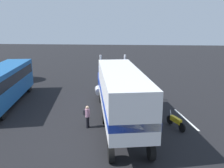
{
  "coord_description": "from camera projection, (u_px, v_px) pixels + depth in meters",
  "views": [
    {
      "loc": [
        -22.78,
        -2.43,
        7.33
      ],
      "look_at": [
        -0.12,
        -0.57,
        1.6
      ],
      "focal_mm": 39.38,
      "sensor_mm": 36.0,
      "label": 1
    }
  ],
  "objects": [
    {
      "name": "ground_plane",
      "position": [
        106.0,
        99.0,
        23.99
      ],
      "size": [
        120.0,
        120.0,
        0.0
      ],
      "primitive_type": "plane",
      "color": "black"
    },
    {
      "name": "person_bystander",
      "position": [
        87.0,
        116.0,
        17.39
      ],
      "size": [
        0.34,
        0.47,
        1.63
      ],
      "color": "black",
      "rests_on": "ground_plane"
    },
    {
      "name": "parked_bus",
      "position": [
        3.0,
        83.0,
        22.05
      ],
      "size": [
        11.25,
        4.13,
        3.4
      ],
      "color": "#1E5999",
      "rests_on": "ground_plane"
    },
    {
      "name": "lane_stripe_near",
      "position": [
        142.0,
        100.0,
        23.73
      ],
      "size": [
        4.37,
        0.82,
        0.01
      ],
      "primitive_type": "cube",
      "rotation": [
        0.0,
        0.0,
        0.15
      ],
      "color": "silver",
      "rests_on": "ground_plane"
    },
    {
      "name": "semi_truck",
      "position": [
        119.0,
        90.0,
        17.95
      ],
      "size": [
        14.38,
        5.13,
        4.5
      ],
      "color": "#193399",
      "rests_on": "ground_plane"
    },
    {
      "name": "lane_stripe_mid",
      "position": [
        186.0,
        119.0,
        19.12
      ],
      "size": [
        4.33,
        1.12,
        0.01
      ],
      "primitive_type": "cube",
      "rotation": [
        0.0,
        0.0,
        0.22
      ],
      "color": "silver",
      "rests_on": "ground_plane"
    },
    {
      "name": "motorcycle",
      "position": [
        176.0,
        121.0,
        17.44
      ],
      "size": [
        1.94,
        1.02,
        1.12
      ],
      "color": "black",
      "rests_on": "ground_plane"
    }
  ]
}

